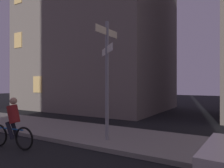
# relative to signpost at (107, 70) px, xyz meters

# --- Properties ---
(sidewalk_kerb) EXTENTS (40.00, 3.06, 0.14)m
(sidewalk_kerb) POSITION_rel_signpost_xyz_m (-0.13, 0.67, -2.43)
(sidewalk_kerb) COLOR gray
(sidewalk_kerb) RESTS_ON ground_plane
(signpost) EXTENTS (1.09, 1.34, 4.03)m
(signpost) POSITION_rel_signpost_xyz_m (0.00, 0.00, 0.00)
(signpost) COLOR gray
(signpost) RESTS_ON sidewalk_kerb
(cyclist) EXTENTS (1.81, 0.37, 1.61)m
(cyclist) POSITION_rel_signpost_xyz_m (-2.27, -2.01, -1.76)
(cyclist) COLOR black
(cyclist) RESTS_ON ground_plane
(building_left_block) EXTENTS (11.34, 8.57, 13.47)m
(building_left_block) POSITION_rel_signpost_xyz_m (-6.61, 8.78, 4.23)
(building_left_block) COLOR slate
(building_left_block) RESTS_ON ground_plane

